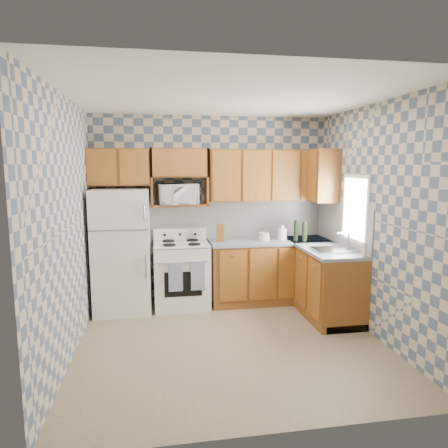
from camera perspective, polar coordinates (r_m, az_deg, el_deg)
The scene contains 29 objects.
floor at distance 4.74m, azimuth 0.95°, elevation -16.49°, with size 3.40×3.40×0.00m, color #7A6A4F.
back_wall at distance 5.92m, azimuth -1.84°, elevation 2.12°, with size 3.40×0.02×2.70m, color slate.
right_wall at distance 4.95m, azimuth 20.73°, elevation 0.36°, with size 0.02×3.20×2.70m, color slate.
backsplash_back at distance 5.99m, azimuth 1.97°, elevation 0.76°, with size 2.60×0.01×0.56m, color silver.
backsplash_right at distance 5.66m, azimuth 16.51°, elevation -0.03°, with size 0.01×1.60×0.56m, color silver.
refrigerator at distance 5.62m, azimuth -14.35°, elevation -3.73°, with size 0.75×0.70×1.68m, color white.
stove_body at distance 5.72m, azimuth -6.06°, elevation -7.32°, with size 0.76×0.65×0.90m, color white.
cooktop at distance 5.62m, azimuth -6.14°, elevation -2.84°, with size 0.76×0.65×0.03m, color silver.
backguard at distance 5.87m, azimuth -6.31°, elevation -1.42°, with size 0.76×0.08×0.17m, color white.
dish_towel_left at distance 5.37m, azimuth -6.92°, elevation -7.49°, with size 0.19×0.03×0.40m, color navy.
dish_towel_right at distance 5.39m, azimuth -3.75°, elevation -7.39°, with size 0.19×0.03×0.40m, color navy.
base_cabinets_back at distance 5.96m, azimuth 6.52°, elevation -6.78°, with size 1.75×0.60×0.88m, color brown.
base_cabinets_right at distance 5.70m, azimuth 13.55°, elevation -7.68°, with size 0.60×1.60×0.88m, color brown.
countertop_back at distance 5.86m, azimuth 6.61°, elevation -2.44°, with size 1.77×0.63×0.04m, color slate.
countertop_right at distance 5.59m, azimuth 13.66°, elevation -3.15°, with size 0.63×1.60×0.04m, color slate.
upper_cabinets_back at distance 5.89m, azimuth 6.39°, elevation 6.92°, with size 1.75×0.33×0.74m, color brown.
upper_cabinets_fridge at distance 5.69m, azimuth -14.76°, elevation 7.86°, with size 0.82×0.33×0.50m, color brown.
upper_cabinets_right at distance 5.95m, azimuth 13.51°, elevation 6.76°, with size 0.33×0.70×0.74m, color brown.
microwave_shelf at distance 5.70m, azimuth -6.32°, elevation 2.70°, with size 0.80×0.33×0.03m, color brown.
microwave at distance 5.63m, azimuth -6.68°, elevation 4.26°, with size 0.53×0.36×0.29m, color white.
sink at distance 5.27m, azimuth 15.21°, elevation -3.61°, with size 0.48×0.40×0.03m, color #B7B7BC.
window at distance 5.32m, azimuth 18.22°, elevation 2.09°, with size 0.02×0.66×0.86m, color white.
bottle_0 at distance 5.78m, azimuth 10.23°, elevation -1.01°, with size 0.06×0.06×0.29m, color black.
bottle_1 at distance 5.76m, azimuth 11.37°, elevation -1.17°, with size 0.06×0.06×0.27m, color black.
bottle_2 at distance 5.87m, azimuth 11.48°, elevation -1.09°, with size 0.06×0.06×0.25m, color #5A4013.
knife_block at distance 5.67m, azimuth -0.52°, elevation -1.31°, with size 0.11×0.11×0.24m, color #73330E.
electric_kettle at distance 5.85m, azimuth 8.34°, elevation -1.45°, with size 0.13×0.13×0.17m, color white.
food_containers at distance 5.78m, azimuth 5.70°, elevation -1.79°, with size 0.17×0.17×0.12m, color beige, non-canonical shape.
soap_bottle at distance 5.01m, azimuth 19.45°, elevation -3.49°, with size 0.06×0.06×0.17m, color beige.
Camera 1 is at (-0.79, -4.23, 1.99)m, focal length 32.00 mm.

